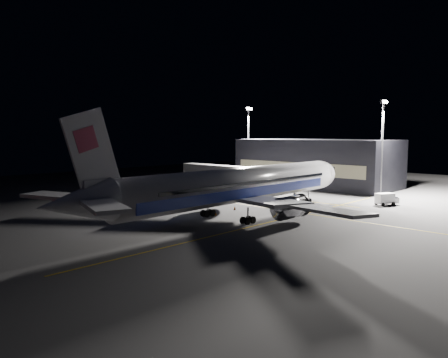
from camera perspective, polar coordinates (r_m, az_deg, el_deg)
ground at (r=71.24m, az=2.05°, el=-5.01°), size 200.00×200.00×0.00m
guide_line_main at (r=78.91m, az=6.86°, el=-3.96°), size 0.25×80.00×0.01m
guide_line_cross at (r=67.52m, az=5.90°, el=-5.65°), size 70.00×0.25×0.01m
guide_line_side at (r=94.32m, az=6.31°, el=-2.32°), size 0.25×40.00×0.01m
airliner at (r=69.64m, az=1.48°, el=-0.96°), size 61.48×54.22×16.64m
terminal at (r=115.70m, az=11.92°, el=2.10°), size 18.12×40.00×12.00m
jet_bridge at (r=98.80m, az=2.60°, el=0.76°), size 3.60×34.40×6.30m
floodlight_mast_north at (r=121.13m, az=3.18°, el=5.41°), size 2.40×0.68×20.70m
floodlight_mast_south at (r=100.90m, az=19.98°, el=4.94°), size 2.40×0.67×20.70m
service_truck at (r=88.32m, az=20.48°, el=-2.43°), size 4.84×3.52×2.31m
baggage_tug at (r=81.85m, az=-12.21°, el=-3.08°), size 3.00×2.62×1.88m
safety_cone_a at (r=74.20m, az=-8.85°, el=-4.42°), size 0.36×0.36×0.54m
safety_cone_b at (r=72.79m, az=-1.10°, el=-4.55°), size 0.36×0.36×0.54m
safety_cone_c at (r=78.19m, az=1.41°, el=-3.79°), size 0.41×0.41×0.61m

